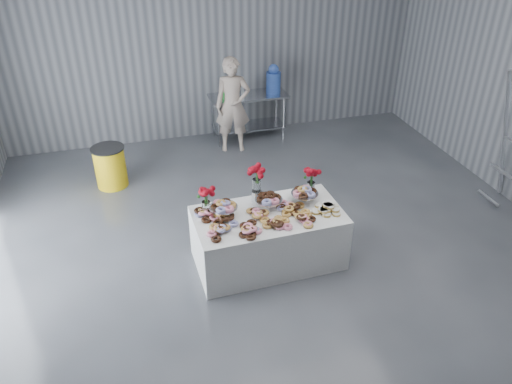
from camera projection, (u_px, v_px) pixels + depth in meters
ground at (288, 271)px, 6.54m from camera, size 9.00×9.00×0.00m
room_walls at (270, 76)px, 5.15m from camera, size 8.04×9.04×4.02m
display_table at (268, 238)px, 6.54m from camera, size 1.93×1.05×0.75m
prep_table at (248, 109)px, 9.71m from camera, size 1.50×0.60×0.90m
donut_mounds at (270, 213)px, 6.28m from camera, size 1.83×0.85×0.09m
cake_stand_left at (223, 206)px, 6.25m from camera, size 0.36×0.36×0.17m
cake_stand_mid at (269, 198)px, 6.41m from camera, size 0.36×0.36×0.17m
cake_stand_right at (305, 192)px, 6.54m from camera, size 0.36×0.36×0.17m
danish_pile at (328, 207)px, 6.39m from camera, size 0.48×0.48×0.11m
bouquet_left at (205, 194)px, 6.20m from camera, size 0.26×0.26×0.42m
bouquet_right at (312, 175)px, 6.61m from camera, size 0.26×0.26×0.42m
bouquet_center at (257, 176)px, 6.42m from camera, size 0.26×0.26×0.57m
water_jug at (273, 80)px, 9.55m from camera, size 0.28×0.28×0.55m
drink_bottles at (233, 91)px, 9.34m from camera, size 0.54×0.08×0.27m
person at (233, 105)px, 9.14m from camera, size 0.71×0.53×1.77m
trash_barrel at (110, 167)px, 8.25m from camera, size 0.55×0.55×0.70m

